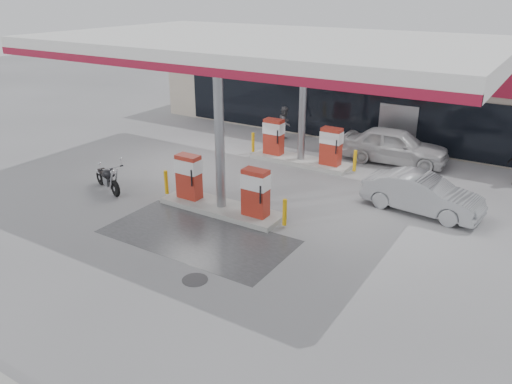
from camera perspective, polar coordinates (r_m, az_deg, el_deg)
ground at (r=16.04m, az=-8.14°, el=-4.62°), size 90.00×90.00×0.00m
wet_patch at (r=15.75m, az=-6.73°, el=-5.07°), size 6.00×3.00×0.00m
drain_cover at (r=13.58m, az=-6.99°, el=-9.93°), size 0.70×0.70×0.01m
store_building at (r=28.80m, az=12.68°, el=11.48°), size 22.00×8.22×4.00m
canopy at (r=18.47m, az=1.26°, el=16.35°), size 16.00×10.02×5.51m
pump_island_near at (r=17.16m, az=-4.02°, el=0.05°), size 5.14×1.30×1.78m
pump_island_far at (r=21.99m, az=5.19°, el=5.11°), size 5.14×1.30×1.78m
parked_motorcycle at (r=19.70m, az=-16.57°, el=1.42°), size 2.01×1.09×1.08m
sedan_white at (r=22.74m, az=15.61°, el=5.11°), size 4.68×2.19×1.55m
attendant at (r=25.40m, az=3.32°, el=7.87°), size 0.77×0.92×1.70m
hatchback_silver at (r=18.00m, az=18.47°, el=-0.19°), size 4.12×1.78×1.32m
parked_car_left at (r=31.56m, az=-4.52°, el=10.28°), size 4.49×3.19×1.21m
parked_car_right at (r=25.87m, az=23.43°, el=5.81°), size 4.83×2.84×1.26m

